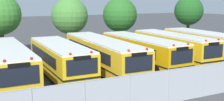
{
  "coord_description": "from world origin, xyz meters",
  "views": [
    {
      "loc": [
        -9.55,
        -20.62,
        5.71
      ],
      "look_at": [
        0.9,
        0.0,
        1.6
      ],
      "focal_mm": 46.06,
      "sensor_mm": 36.0,
      "label": 1
    }
  ],
  "objects": [
    {
      "name": "school_bus_1",
      "position": [
        -7.3,
        -0.25,
        1.42
      ],
      "size": [
        2.58,
        10.69,
        2.7
      ],
      "rotation": [
        0.0,
        0.0,
        3.14
      ],
      "color": "yellow",
      "rests_on": "ground_plane"
    },
    {
      "name": "tree_1",
      "position": [
        -6.56,
        9.77,
        4.32
      ],
      "size": [
        4.07,
        4.07,
        6.31
      ],
      "color": "#4C3823",
      "rests_on": "ground_plane"
    },
    {
      "name": "school_bus_2",
      "position": [
        -3.51,
        -0.13,
        1.38
      ],
      "size": [
        2.57,
        9.54,
        2.62
      ],
      "rotation": [
        0.0,
        0.0,
        3.14
      ],
      "color": "yellow",
      "rests_on": "ground_plane"
    },
    {
      "name": "school_bus_6",
      "position": [
        10.77,
        0.03,
        1.44
      ],
      "size": [
        2.79,
        9.43,
        2.75
      ],
      "rotation": [
        0.0,
        0.0,
        3.11
      ],
      "color": "yellow",
      "rests_on": "ground_plane"
    },
    {
      "name": "tree_4",
      "position": [
        17.75,
        9.98,
        4.17
      ],
      "size": [
        3.92,
        3.92,
        6.16
      ],
      "color": "#4C3823",
      "rests_on": "ground_plane"
    },
    {
      "name": "tree_3",
      "position": [
        7.3,
        10.73,
        3.8
      ],
      "size": [
        4.21,
        4.21,
        5.95
      ],
      "color": "#4C3823",
      "rests_on": "ground_plane"
    },
    {
      "name": "tree_2",
      "position": [
        1.0,
        11.2,
        3.81
      ],
      "size": [
        4.19,
        4.19,
        5.95
      ],
      "color": "#4C3823",
      "rests_on": "ground_plane"
    },
    {
      "name": "ground_plane",
      "position": [
        0.0,
        0.0,
        0.0
      ],
      "size": [
        160.0,
        160.0,
        0.0
      ],
      "primitive_type": "plane",
      "color": "#424244"
    },
    {
      "name": "school_bus_4",
      "position": [
        3.69,
        -0.14,
        1.41
      ],
      "size": [
        2.65,
        10.39,
        2.67
      ],
      "rotation": [
        0.0,
        0.0,
        3.16
      ],
      "color": "#EAA80C",
      "rests_on": "ground_plane"
    },
    {
      "name": "traffic_cone",
      "position": [
        -2.63,
        -6.94,
        0.23
      ],
      "size": [
        0.35,
        0.35,
        0.47
      ],
      "primitive_type": "cone",
      "color": "#EA5914",
      "rests_on": "ground_plane"
    },
    {
      "name": "school_bus_5",
      "position": [
        7.15,
        -0.06,
        1.44
      ],
      "size": [
        2.46,
        9.83,
        2.74
      ],
      "rotation": [
        0.0,
        0.0,
        3.14
      ],
      "color": "yellow",
      "rests_on": "ground_plane"
    },
    {
      "name": "chainlink_fence",
      "position": [
        0.03,
        -8.51,
        1.03
      ],
      "size": [
        29.4,
        0.07,
        1.98
      ],
      "color": "#9EA0A3",
      "rests_on": "ground_plane"
    },
    {
      "name": "school_bus_3",
      "position": [
        -0.05,
        -0.14,
        1.43
      ],
      "size": [
        2.69,
        11.69,
        2.72
      ],
      "rotation": [
        0.0,
        0.0,
        3.12
      ],
      "color": "yellow",
      "rests_on": "ground_plane"
    }
  ]
}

